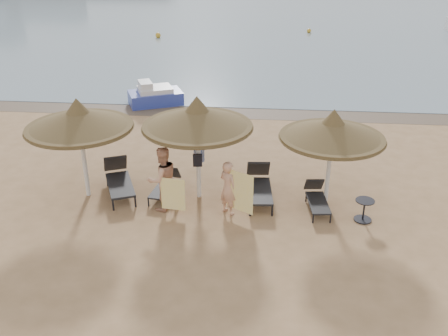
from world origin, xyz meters
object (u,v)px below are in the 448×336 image
at_px(side_table, 364,211).
at_px(lounger_far_right, 317,197).
at_px(person_left, 162,174).
at_px(lounger_near_left, 166,184).
at_px(lounger_near_right, 259,184).
at_px(lounger_far_left, 119,179).
at_px(palapa_left, 79,119).
at_px(palapa_right, 333,130).
at_px(person_right, 228,184).
at_px(pedal_boat, 155,95).
at_px(palapa_center, 197,118).

bearing_deg(side_table, lounger_far_right, 154.11).
relative_size(side_table, person_left, 0.28).
xyz_separation_m(lounger_near_left, lounger_near_right, (2.84, 0.06, 0.10)).
bearing_deg(lounger_far_left, lounger_near_left, -24.52).
height_order(palapa_left, lounger_far_right, palapa_left).
distance_m(palapa_right, lounger_near_left, 5.22).
height_order(person_right, pedal_boat, person_right).
bearing_deg(lounger_near_right, lounger_far_right, -20.53).
height_order(palapa_left, side_table, palapa_left).
bearing_deg(pedal_boat, lounger_near_left, -98.86).
height_order(palapa_center, palapa_right, palapa_center).
bearing_deg(side_table, palapa_center, 168.76).
xyz_separation_m(person_right, pedal_boat, (-4.17, 9.41, -0.53)).
height_order(palapa_center, person_right, palapa_center).
bearing_deg(palapa_center, person_left, -138.28).
bearing_deg(palapa_right, person_right, -164.69).
height_order(lounger_near_left, person_right, person_right).
height_order(person_left, pedal_boat, person_left).
bearing_deg(lounger_near_left, pedal_boat, 112.98).
xyz_separation_m(lounger_far_left, lounger_near_right, (4.31, 0.02, -0.01)).
bearing_deg(person_left, lounger_near_left, -119.52).
bearing_deg(side_table, person_right, 179.06).
distance_m(lounger_near_left, person_right, 2.29).
relative_size(lounger_far_left, person_right, 1.19).
height_order(lounger_far_left, side_table, lounger_far_left).
bearing_deg(person_left, lounger_far_left, -67.74).
height_order(palapa_right, lounger_far_right, palapa_right).
relative_size(palapa_left, palapa_center, 0.97).
relative_size(palapa_left, pedal_boat, 1.14).
distance_m(palapa_left, side_table, 8.41).
relative_size(palapa_right, person_left, 1.33).
height_order(lounger_near_left, lounger_far_right, lounger_far_right).
bearing_deg(lounger_near_right, pedal_boat, 116.31).
bearing_deg(lounger_far_right, palapa_left, 173.18).
xyz_separation_m(person_left, pedal_boat, (-2.31, 9.35, -0.71)).
xyz_separation_m(lounger_near_right, side_table, (2.92, -1.08, -0.12)).
height_order(lounger_near_left, pedal_boat, pedal_boat).
xyz_separation_m(lounger_far_left, lounger_near_left, (1.47, -0.04, -0.11)).
height_order(palapa_center, lounger_far_left, palapa_center).
bearing_deg(lounger_far_left, person_right, -39.10).
xyz_separation_m(palapa_right, lounger_far_left, (-6.27, 0.23, -1.91)).
height_order(palapa_right, side_table, palapa_right).
xyz_separation_m(palapa_center, lounger_far_left, (-2.50, 0.12, -2.10)).
bearing_deg(palapa_left, lounger_far_right, -0.97).
bearing_deg(palapa_right, palapa_center, 178.40).
bearing_deg(lounger_near_right, palapa_left, 179.37).
distance_m(palapa_right, lounger_near_right, 2.76).
distance_m(person_left, person_right, 1.87).
relative_size(lounger_near_right, person_left, 0.95).
relative_size(lounger_far_left, person_left, 1.00).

